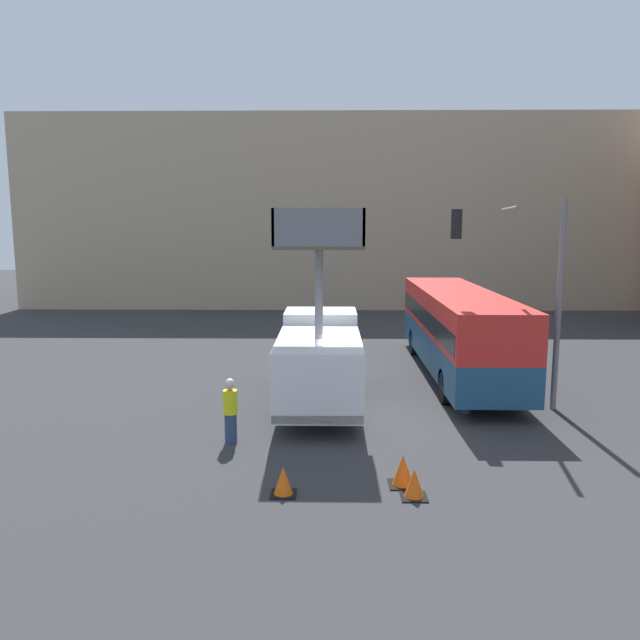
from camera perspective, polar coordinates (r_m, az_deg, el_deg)
The scene contains 10 objects.
ground_plane at distance 19.08m, azimuth 3.60°, elevation -8.70°, with size 120.00×120.00×0.00m, color #333335.
building_backdrop_far at distance 46.47m, azimuth 2.05°, elevation 9.68°, with size 44.00×10.00×12.92m.
utility_truck at distance 19.69m, azimuth -0.04°, elevation -3.34°, with size 2.58×6.87×6.16m.
city_bus at distance 24.12m, azimuth 12.48°, elevation -0.54°, with size 2.56×12.21×3.22m.
traffic_light_pole at distance 20.06m, azimuth 18.10°, elevation 4.39°, with size 3.38×3.13×6.47m.
road_worker_near_truck at distance 16.68m, azimuth -8.19°, elevation -8.25°, with size 0.38×0.38×1.75m.
road_worker_directing at distance 19.61m, azimuth 13.26°, elevation -5.51°, with size 0.38×0.38×1.91m.
traffic_cone_near_truck at distance 14.26m, azimuth 7.59°, elevation -13.52°, with size 0.62×0.62×0.71m.
traffic_cone_mid_road at distance 13.73m, azimuth -3.38°, elevation -14.55°, with size 0.54×0.54×0.62m.
traffic_cone_far_side at distance 13.72m, azimuth 8.61°, elevation -14.62°, with size 0.56×0.56×0.64m.
Camera 1 is at (-0.89, -18.18, 5.72)m, focal length 35.00 mm.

